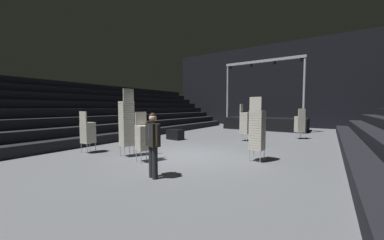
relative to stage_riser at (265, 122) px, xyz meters
The scene contains 12 objects.
ground_plane 11.47m from the stage_riser, 90.00° to the right, with size 22.00×30.00×0.10m, color #515459.
arena_end_wall 4.91m from the stage_riser, 90.00° to the left, with size 22.00×0.30×8.00m, color black.
bleacher_bank_left 13.22m from the stage_riser, 127.43° to the right, with size 6.00×24.00×3.60m.
stage_riser is the anchor object (origin of this frame).
man_with_tie 14.18m from the stage_riser, 87.19° to the right, with size 0.57×0.34×1.73m.
chair_stack_front_left 13.11m from the stage_riser, 93.45° to the right, with size 0.55×0.55×1.71m.
chair_stack_front_right 6.90m from the stage_riser, 84.88° to the right, with size 0.45×0.45×2.05m.
chair_stack_mid_left 11.19m from the stage_riser, 77.19° to the right, with size 0.48×0.48×2.22m.
chair_stack_mid_right 13.03m from the stage_riser, 98.37° to the right, with size 0.53×0.53×2.56m.
chair_stack_mid_centre 5.36m from the stage_riser, 54.67° to the right, with size 0.61×0.61×1.79m.
chair_stack_rear_left 13.87m from the stage_riser, 105.63° to the right, with size 0.47×0.47×1.71m.
equipment_road_case 9.05m from the stage_riser, 108.92° to the right, with size 0.90×0.60×0.57m, color black.
Camera 1 is at (4.55, -6.70, 1.88)m, focal length 19.63 mm.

